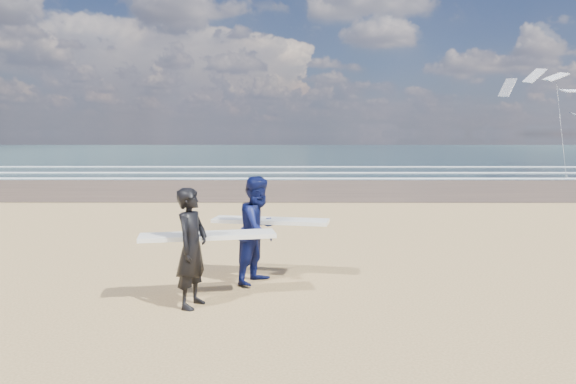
{
  "coord_description": "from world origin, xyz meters",
  "views": [
    {
      "loc": [
        1.66,
        -8.27,
        2.73
      ],
      "look_at": [
        1.59,
        6.0,
        1.12
      ],
      "focal_mm": 32.0,
      "sensor_mm": 36.0,
      "label": 1
    }
  ],
  "objects": [
    {
      "name": "kite_1",
      "position": [
        20.02,
        27.36,
        4.78
      ],
      "size": [
        6.84,
        4.85,
        8.06
      ],
      "color": "slate",
      "rests_on": "ground"
    },
    {
      "name": "ocean",
      "position": [
        20.0,
        72.0,
        0.01
      ],
      "size": [
        220.0,
        100.0,
        0.02
      ],
      "primitive_type": "cube",
      "color": "#172D33",
      "rests_on": "ground"
    },
    {
      "name": "foam_breakers",
      "position": [
        20.0,
        28.1,
        0.05
      ],
      "size": [
        220.0,
        11.7,
        0.05
      ],
      "color": "white",
      "rests_on": "ground"
    },
    {
      "name": "surfer_far",
      "position": [
        1.09,
        1.01,
        0.99
      ],
      "size": [
        2.26,
        1.4,
        1.97
      ],
      "color": "#0C1346",
      "rests_on": "ground"
    },
    {
      "name": "surfer_near",
      "position": [
        0.13,
        -0.32,
        0.97
      ],
      "size": [
        2.26,
        1.21,
        1.9
      ],
      "color": "black",
      "rests_on": "ground"
    }
  ]
}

